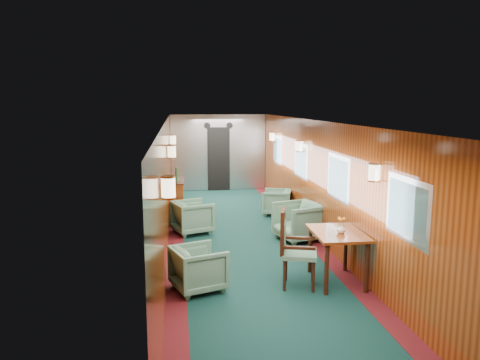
# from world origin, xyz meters

# --- Properties ---
(room) EXTENTS (12.00, 12.10, 2.40)m
(room) POSITION_xyz_m (0.00, 0.00, 1.63)
(room) COLOR #0D2F2A
(room) RESTS_ON ground
(bulkhead) EXTENTS (2.98, 0.17, 2.39)m
(bulkhead) POSITION_xyz_m (0.00, 5.91, 1.18)
(bulkhead) COLOR #B8BAC0
(bulkhead) RESTS_ON ground
(windows_right) EXTENTS (0.02, 8.60, 0.80)m
(windows_right) POSITION_xyz_m (1.49, 0.25, 1.45)
(windows_right) COLOR silver
(windows_right) RESTS_ON ground
(wall_sconces) EXTENTS (2.97, 7.97, 0.25)m
(wall_sconces) POSITION_xyz_m (0.00, 0.57, 1.79)
(wall_sconces) COLOR #FFF0C6
(wall_sconces) RESTS_ON ground
(dining_table) EXTENTS (0.77, 1.09, 0.80)m
(dining_table) POSITION_xyz_m (1.11, -2.13, 0.67)
(dining_table) COLOR maroon
(dining_table) RESTS_ON ground
(side_chair) EXTENTS (0.64, 0.66, 1.19)m
(side_chair) POSITION_xyz_m (0.38, -2.19, 0.64)
(side_chair) COLOR #224F3E
(side_chair) RESTS_ON ground
(credenza) EXTENTS (0.34, 1.10, 1.26)m
(credenza) POSITION_xyz_m (-1.34, 2.03, 0.50)
(credenza) COLOR maroon
(credenza) RESTS_ON ground
(flower_vase) EXTENTS (0.17, 0.17, 0.14)m
(flower_vase) POSITION_xyz_m (1.13, -2.20, 0.87)
(flower_vase) COLOR silver
(flower_vase) RESTS_ON dining_table
(armchair_left_near) EXTENTS (0.92, 0.91, 0.66)m
(armchair_left_near) POSITION_xyz_m (-1.01, -2.15, 0.33)
(armchair_left_near) COLOR #224F3E
(armchair_left_near) RESTS_ON ground
(armchair_left_far) EXTENTS (0.97, 0.96, 0.69)m
(armchair_left_far) POSITION_xyz_m (-1.00, 0.96, 0.35)
(armchair_left_far) COLOR #224F3E
(armchair_left_far) RESTS_ON ground
(armchair_right_near) EXTENTS (1.05, 1.04, 0.77)m
(armchair_right_near) POSITION_xyz_m (1.11, 0.14, 0.39)
(armchair_right_near) COLOR #224F3E
(armchair_right_near) RESTS_ON ground
(armchair_right_far) EXTENTS (0.86, 0.85, 0.63)m
(armchair_right_far) POSITION_xyz_m (1.13, 2.36, 0.32)
(armchair_right_far) COLOR #224F3E
(armchair_right_far) RESTS_ON ground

